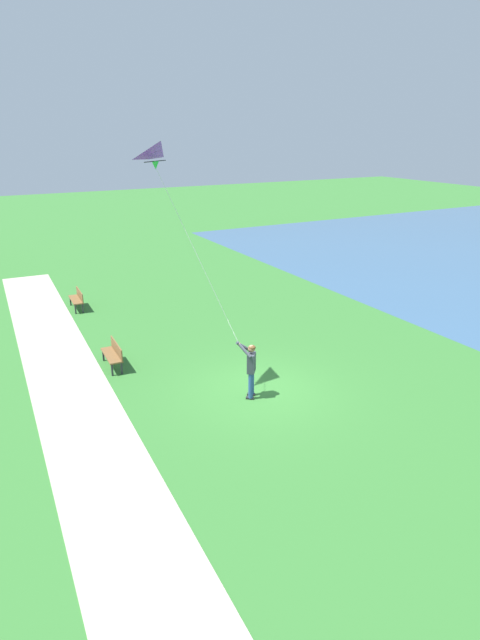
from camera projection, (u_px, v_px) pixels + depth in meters
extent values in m
plane|color=#33702D|center=(259.00, 391.00, 16.57)|extent=(120.00, 120.00, 0.00)
cube|color=#B7AD99|center=(75.00, 402.00, 15.89)|extent=(3.59, 32.07, 0.02)
cube|color=#232328|center=(250.00, 398.00, 16.07)|extent=(0.26, 0.23, 0.06)
cylinder|color=#2D4C8E|center=(251.00, 386.00, 15.93)|extent=(0.14, 0.14, 0.82)
cube|color=#232328|center=(251.00, 394.00, 16.30)|extent=(0.26, 0.23, 0.06)
cylinder|color=#2D4C8E|center=(252.00, 382.00, 16.15)|extent=(0.14, 0.14, 0.82)
cube|color=#333842|center=(251.00, 363.00, 15.80)|extent=(0.42, 0.45, 0.60)
sphere|color=#996B4C|center=(252.00, 349.00, 15.64)|extent=(0.22, 0.22, 0.22)
ellipsoid|color=#4C3319|center=(252.00, 347.00, 15.62)|extent=(0.31, 0.31, 0.13)
cylinder|color=#333842|center=(244.00, 350.00, 15.60)|extent=(0.30, 0.55, 0.43)
cylinder|color=#333842|center=(245.00, 347.00, 15.76)|extent=(0.56, 0.18, 0.43)
sphere|color=#996B4C|center=(239.00, 344.00, 15.66)|extent=(0.10, 0.10, 0.10)
pyramid|color=purple|center=(161.00, 153.00, 14.10)|extent=(1.17, 1.06, 0.50)
cone|color=green|center=(155.00, 165.00, 14.29)|extent=(0.28, 0.28, 0.22)
cylinder|color=black|center=(155.00, 161.00, 14.26)|extent=(0.86, 0.69, 0.02)
cylinder|color=silver|center=(199.00, 260.00, 14.98)|extent=(1.83, 1.43, 5.05)
cube|color=brown|center=(112.00, 355.00, 18.09)|extent=(0.50, 1.52, 0.05)
cube|color=brown|center=(117.00, 348.00, 18.09)|extent=(0.10, 1.50, 0.40)
cube|color=#2D2D33|center=(112.00, 369.00, 17.53)|extent=(0.06, 0.06, 0.45)
cube|color=#2D2D33|center=(122.00, 368.00, 17.66)|extent=(0.06, 0.06, 0.45)
cube|color=#2D2D33|center=(103.00, 355.00, 18.66)|extent=(0.06, 0.06, 0.45)
cube|color=#2D2D33|center=(112.00, 353.00, 18.80)|extent=(0.06, 0.06, 0.45)
cube|color=brown|center=(76.00, 300.00, 24.00)|extent=(0.50, 1.52, 0.05)
cube|color=brown|center=(80.00, 294.00, 24.00)|extent=(0.10, 1.50, 0.40)
cube|color=#2D2D33|center=(75.00, 309.00, 23.44)|extent=(0.06, 0.06, 0.45)
cube|color=#2D2D33|center=(83.00, 308.00, 23.58)|extent=(0.06, 0.06, 0.45)
cube|color=#2D2D33|center=(70.00, 301.00, 24.57)|extent=(0.06, 0.06, 0.45)
cube|color=#2D2D33|center=(77.00, 300.00, 24.71)|extent=(0.06, 0.06, 0.45)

